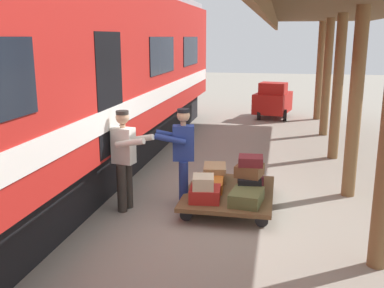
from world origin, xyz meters
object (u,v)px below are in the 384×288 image
object	(u,v)px
suitcase_black_hardshell	(249,184)
porter_in_overalls	(182,154)
train_car	(27,86)
baggage_tug	(273,101)
suitcase_maroon_trunk	(251,161)
suitcase_orange_carryall	(210,185)
suitcase_teal_softside	(251,169)
suitcase_red_plastic	(205,194)
suitcase_brown_leather	(249,170)
suitcase_burgundy_valise	(251,178)
suitcase_olive_duffel	(247,197)
porter_by_door	(125,157)
luggage_cart	(229,193)
suitcase_cream_canvas	(203,182)
suitcase_tan_vintage	(215,173)

from	to	relation	value
suitcase_black_hardshell	porter_in_overalls	size ratio (longest dim) A/B	0.36
train_car	baggage_tug	distance (m)	10.28
suitcase_maroon_trunk	baggage_tug	world-z (taller)	baggage_tug
suitcase_orange_carryall	suitcase_teal_softside	world-z (taller)	suitcase_teal_softside
suitcase_teal_softside	baggage_tug	world-z (taller)	baggage_tug
suitcase_red_plastic	suitcase_orange_carryall	bearing A→B (deg)	-90.00
suitcase_teal_softside	baggage_tug	bearing A→B (deg)	-91.40
suitcase_brown_leather	suitcase_maroon_trunk	size ratio (longest dim) A/B	1.07
suitcase_burgundy_valise	suitcase_maroon_trunk	distance (m)	0.76
suitcase_red_plastic	porter_in_overalls	bearing A→B (deg)	-41.59
suitcase_olive_duffel	porter_by_door	world-z (taller)	porter_by_door
suitcase_burgundy_valise	suitcase_maroon_trunk	size ratio (longest dim) A/B	1.24
suitcase_red_plastic	suitcase_teal_softside	xyz separation A→B (m)	(-0.66, -1.05, 0.15)
porter_by_door	suitcase_black_hardshell	bearing A→B (deg)	-165.84
suitcase_burgundy_valise	suitcase_black_hardshell	world-z (taller)	suitcase_black_hardshell
porter_in_overalls	baggage_tug	size ratio (longest dim) A/B	0.90
suitcase_black_hardshell	suitcase_teal_softside	size ratio (longest dim) A/B	1.21
suitcase_burgundy_valise	baggage_tug	world-z (taller)	baggage_tug
luggage_cart	suitcase_cream_canvas	xyz separation A→B (m)	(0.36, 0.58, 0.36)
suitcase_maroon_trunk	baggage_tug	distance (m)	9.04
suitcase_olive_duffel	suitcase_brown_leather	xyz separation A→B (m)	(-0.00, -0.52, 0.29)
luggage_cart	baggage_tug	bearing A→B (deg)	-93.38
suitcase_olive_duffel	baggage_tug	bearing A→B (deg)	-91.17
suitcase_tan_vintage	suitcase_olive_duffel	xyz separation A→B (m)	(-0.67, 1.08, -0.04)
suitcase_cream_canvas	baggage_tug	bearing A→B (deg)	-95.32
suitcase_red_plastic	suitcase_brown_leather	distance (m)	0.90
suitcase_teal_softside	baggage_tug	distance (m)	8.49
suitcase_orange_carryall	porter_in_overalls	xyz separation A→B (m)	(0.47, 0.13, 0.56)
suitcase_red_plastic	suitcase_teal_softside	world-z (taller)	suitcase_teal_softside
suitcase_cream_canvas	suitcase_brown_leather	distance (m)	0.89
luggage_cart	train_car	bearing A→B (deg)	6.27
suitcase_burgundy_valise	porter_by_door	world-z (taller)	porter_by_door
suitcase_olive_duffel	porter_in_overalls	bearing A→B (deg)	-19.96
suitcase_olive_duffel	baggage_tug	xyz separation A→B (m)	(-0.19, -9.53, 0.25)
suitcase_olive_duffel	suitcase_cream_canvas	bearing A→B (deg)	2.77
suitcase_red_plastic	suitcase_tan_vintage	xyz separation A→B (m)	(0.00, -1.08, 0.03)
train_car	porter_in_overalls	xyz separation A→B (m)	(-2.65, -0.25, -1.14)
suitcase_brown_leather	suitcase_olive_duffel	bearing A→B (deg)	89.98
suitcase_orange_carryall	baggage_tug	size ratio (longest dim) A/B	0.30
porter_by_door	suitcase_burgundy_valise	bearing A→B (deg)	-152.57
suitcase_black_hardshell	porter_by_door	world-z (taller)	porter_by_door
suitcase_black_hardshell	porter_in_overalls	world-z (taller)	porter_in_overalls
suitcase_maroon_trunk	baggage_tug	xyz separation A→B (m)	(-0.18, -9.04, -0.22)
suitcase_teal_softside	porter_by_door	distance (m)	2.30
suitcase_red_plastic	suitcase_teal_softside	size ratio (longest dim) A/B	0.96
suitcase_teal_softside	porter_in_overalls	distance (m)	1.35
luggage_cart	suitcase_teal_softside	size ratio (longest dim) A/B	3.86
luggage_cart	porter_in_overalls	distance (m)	1.07
suitcase_burgundy_valise	suitcase_orange_carryall	bearing A→B (deg)	38.86
train_car	suitcase_red_plastic	size ratio (longest dim) A/B	39.03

